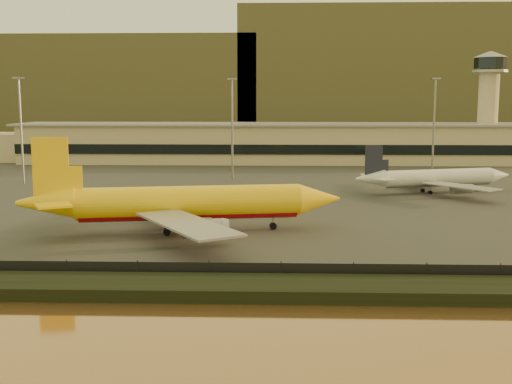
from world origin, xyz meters
TOP-DOWN VIEW (x-y plane):
  - ground at (0.00, 0.00)m, footprint 900.00×900.00m
  - embankment at (0.00, -17.00)m, footprint 320.00×7.00m
  - tarmac at (0.00, 95.00)m, footprint 320.00×220.00m
  - perimeter_fence at (0.00, -13.00)m, footprint 300.00×0.05m
  - terminal_building at (-14.52, 125.55)m, footprint 202.00×25.00m
  - control_tower at (70.00, 131.00)m, footprint 11.20×11.20m
  - apron_light_masts at (15.00, 75.00)m, footprint 152.20×12.20m
  - distant_hills at (-20.74, 340.00)m, footprint 470.00×160.00m
  - dhl_cargo_jet at (-12.74, 13.93)m, footprint 49.07×47.44m
  - white_narrowbody_jet at (35.74, 57.28)m, footprint 36.42×34.68m
  - gse_vehicle_yellow at (2.10, 28.17)m, footprint 4.73×3.02m
  - gse_vehicle_white at (-16.70, 30.58)m, footprint 4.91×3.12m

SIDE VIEW (x-z plane):
  - ground at x=0.00m, z-range 0.00..0.00m
  - tarmac at x=0.00m, z-range 0.00..0.20m
  - embankment at x=0.00m, z-range 0.00..1.40m
  - gse_vehicle_yellow at x=2.10m, z-range 0.20..2.17m
  - gse_vehicle_white at x=-16.70m, z-range 0.20..2.25m
  - perimeter_fence at x=0.00m, z-range 0.20..2.40m
  - white_narrowbody_jet at x=35.74m, z-range -1.95..8.72m
  - dhl_cargo_jet at x=-12.74m, z-range -2.76..11.94m
  - terminal_building at x=-14.52m, z-range -0.05..12.55m
  - apron_light_masts at x=15.00m, z-range 3.00..28.40m
  - control_tower at x=70.00m, z-range 3.91..39.41m
  - distant_hills at x=-20.74m, z-range -3.61..66.39m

